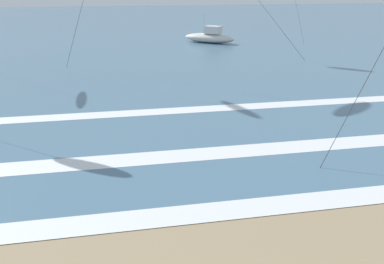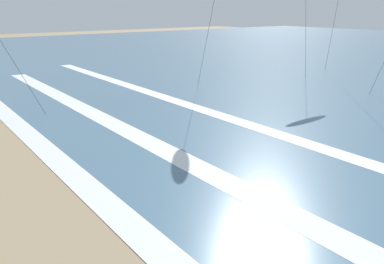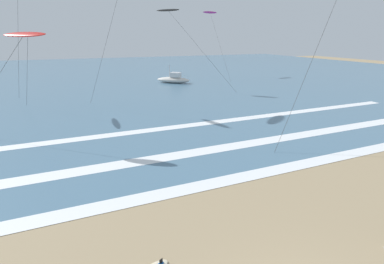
{
  "view_description": "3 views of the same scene",
  "coord_description": "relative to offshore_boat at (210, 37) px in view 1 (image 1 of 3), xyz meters",
  "views": [
    {
      "loc": [
        -0.36,
        -1.24,
        5.79
      ],
      "look_at": [
        1.83,
        10.29,
        1.31
      ],
      "focal_mm": 37.56,
      "sensor_mm": 36.0,
      "label": 1
    },
    {
      "loc": [
        9.15,
        3.67,
        5.39
      ],
      "look_at": [
        -1.29,
        11.51,
        1.18
      ],
      "focal_mm": 36.47,
      "sensor_mm": 36.0,
      "label": 2
    },
    {
      "loc": [
        -4.35,
        -2.47,
        6.62
      ],
      "look_at": [
        1.23,
        11.3,
        1.4
      ],
      "focal_mm": 25.24,
      "sensor_mm": 36.0,
      "label": 3
    }
  ],
  "objects": [
    {
      "name": "wave_foam_outer_break",
      "position": [
        -10.57,
        -20.76,
        -0.54
      ],
      "size": [
        53.21,
        0.93,
        0.01
      ],
      "primitive_type": "cube",
      "color": "white",
      "rests_on": "ocean_surface"
    },
    {
      "name": "wave_foam_mid_break",
      "position": [
        -7.89,
        -25.88,
        -0.54
      ],
      "size": [
        52.15,
        1.07,
        0.01
      ],
      "primitive_type": "cube",
      "color": "white",
      "rests_on": "ocean_surface"
    },
    {
      "name": "wave_foam_shoreline",
      "position": [
        -7.35,
        -29.61,
        -0.54
      ],
      "size": [
        50.31,
        0.92,
        0.01
      ],
      "primitive_type": "cube",
      "color": "white",
      "rests_on": "ocean_surface"
    },
    {
      "name": "ocean_surface",
      "position": [
        -8.71,
        14.99,
        -0.55
      ],
      "size": [
        140.0,
        90.0,
        0.01
      ],
      "primitive_type": "cube",
      "color": "slate",
      "rests_on": "ground"
    },
    {
      "name": "offshore_boat",
      "position": [
        0.0,
        0.0,
        0.0
      ],
      "size": [
        5.11,
        4.6,
        2.7
      ],
      "color": "beige",
      "rests_on": "ground"
    }
  ]
}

